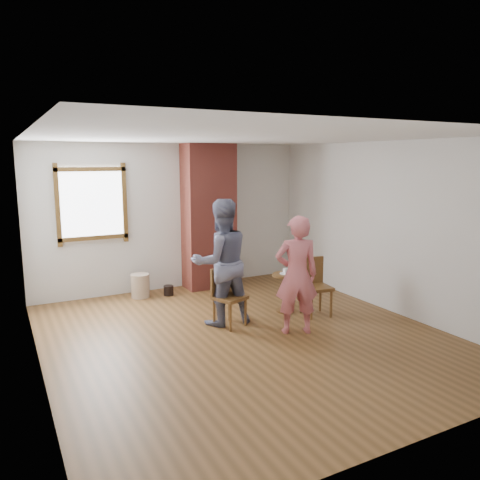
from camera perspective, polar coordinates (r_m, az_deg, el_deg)
name	(u,v)px	position (r m, az deg, el deg)	size (l,w,h in m)	color
ground	(245,336)	(6.36, 0.61, -11.62)	(5.50, 5.50, 0.00)	brown
room_shell	(221,197)	(6.46, -2.37, 5.22)	(5.04, 5.52, 2.62)	silver
brick_chimney	(209,217)	(8.49, -3.83, 2.87)	(0.90, 0.50, 2.60)	#AC483D
stoneware_crock	(140,286)	(8.17, -12.06, -5.47)	(0.31, 0.31, 0.40)	tan
dark_pot	(169,290)	(8.22, -8.70, -6.10)	(0.17, 0.17, 0.17)	black
dining_chair_left	(226,293)	(6.62, -1.69, -6.51)	(0.50, 0.50, 0.83)	brown
dining_chair_right	(314,283)	(7.17, 9.03, -5.20)	(0.46, 0.46, 0.86)	brown
side_table	(285,286)	(7.24, 5.55, -5.63)	(0.40, 0.40, 0.60)	brown
cake_plate	(286,273)	(7.19, 5.58, -4.09)	(0.18, 0.18, 0.01)	white
cake_slice	(286,271)	(7.18, 5.65, -3.81)	(0.08, 0.07, 0.06)	white
man	(221,262)	(6.60, -2.31, -2.72)	(0.87, 0.68, 1.79)	#16183E
person_pink	(297,275)	(6.30, 6.92, -4.24)	(0.58, 0.38, 1.60)	#D86C76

